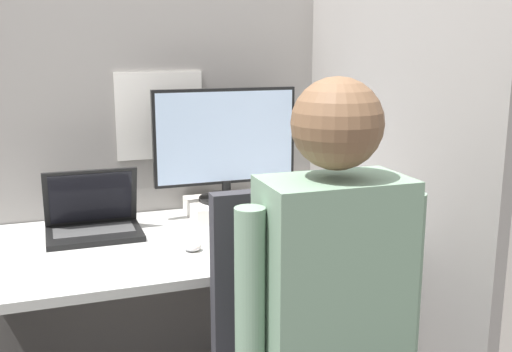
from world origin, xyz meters
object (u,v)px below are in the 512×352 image
monitor (226,143)px  person (342,317)px  carrot_toy (225,252)px  paper_box (227,207)px  stapler (314,208)px  laptop (93,223)px

monitor → person: 1.12m
carrot_toy → person: (0.10, -0.61, 0.03)m
paper_box → stapler: (0.34, -0.10, -0.01)m
laptop → paper_box: bearing=9.9°
laptop → stapler: size_ratio=2.01×
laptop → stapler: laptop is taller
paper_box → carrot_toy: paper_box is taller
stapler → laptop: bearing=179.7°
paper_box → stapler: paper_box is taller
paper_box → person: size_ratio=0.23×
carrot_toy → person: person is taller
paper_box → person: person is taller
monitor → person: size_ratio=0.43×
laptop → monitor: bearing=10.2°
stapler → paper_box: bearing=164.2°
person → paper_box: bearing=87.4°
laptop → carrot_toy: (0.38, -0.39, -0.03)m
paper_box → laptop: (-0.53, -0.09, 0.02)m
carrot_toy → person: 0.62m
stapler → person: (-0.39, -0.99, 0.03)m
paper_box → monitor: (0.00, 0.00, 0.26)m
paper_box → stapler: size_ratio=1.84×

